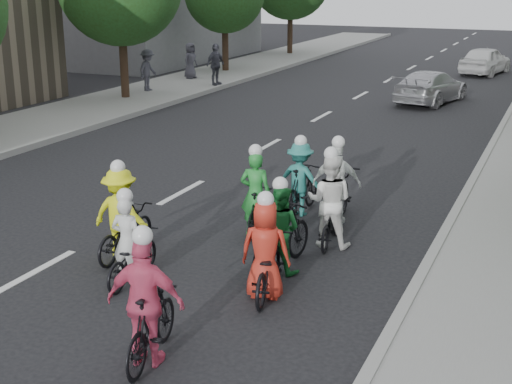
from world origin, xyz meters
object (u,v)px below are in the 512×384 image
Objects in this scene: follow_car_trail at (485,60)px; cyclist_7 at (301,184)px; cyclist_2 at (123,222)px; spectator_1 at (215,64)px; cyclist_1 at (281,234)px; cyclist_5 at (257,203)px; cyclist_0 at (130,252)px; spectator_2 at (190,61)px; cyclist_8 at (338,193)px; follow_car_lead at (431,87)px; cyclist_4 at (267,260)px; cyclist_3 at (148,313)px; cyclist_6 at (330,210)px; spectator_0 at (148,70)px.

cyclist_7 is at bearing 99.34° from follow_car_trail.
spectator_1 is at bearing -69.53° from cyclist_2.
cyclist_5 is at bearing -44.52° from cyclist_1.
cyclist_2 is 1.00× the size of cyclist_5.
spectator_2 reaches higher than cyclist_0.
spectator_1 is (-7.35, 18.07, 0.39)m from cyclist_2.
spectator_1 reaches higher than cyclist_8.
cyclist_5 is at bearing -112.55° from cyclist_0.
follow_car_lead is at bearing -86.50° from cyclist_7.
spectator_2 is at bearing -59.78° from cyclist_8.
cyclist_4 is (0.18, -1.04, -0.04)m from cyclist_1.
cyclist_7 reaches higher than follow_car_trail.
cyclist_0 is 22.73m from spectator_2.
cyclist_0 is at bearing 76.37° from cyclist_7.
spectator_2 is at bearing -51.32° from cyclist_7.
cyclist_4 is (0.59, 2.45, -0.10)m from cyclist_3.
cyclist_1 is 3.51m from cyclist_3.
cyclist_6 is (0.80, 4.92, -0.01)m from cyclist_3.
cyclist_7 is 0.40× the size of follow_car_lead.
cyclist_3 is at bearing 95.95° from cyclist_7.
cyclist_1 is at bearing -148.76° from cyclist_0.
follow_car_trail is (0.92, 9.44, 0.07)m from follow_car_lead.
cyclist_8 is 17.99m from spectator_1.
cyclist_7 is (1.31, 4.34, 0.14)m from cyclist_0.
follow_car_lead is (-0.38, 21.12, -0.07)m from cyclist_3.
cyclist_2 is 0.99× the size of cyclist_4.
cyclist_3 is 1.04× the size of cyclist_4.
follow_car_trail is at bearing -81.67° from cyclist_1.
cyclist_8 is at bearing -101.04° from cyclist_4.
cyclist_5 is 1.74m from cyclist_8.
cyclist_5 is at bearing -92.60° from cyclist_3.
follow_car_lead is 2.62× the size of spectator_2.
cyclist_8 is 1.18× the size of spectator_0.
spectator_0 reaches higher than spectator_2.
cyclist_8 reaches higher than spectator_2.
spectator_1 is at bearing -36.37° from spectator_0.
cyclist_6 reaches higher than spectator_0.
cyclist_7 is 0.96× the size of spectator_1.
spectator_2 is at bearing 5.53° from follow_car_lead.
cyclist_1 is 1.02× the size of cyclist_3.
cyclist_4 is 0.45× the size of follow_car_trail.
spectator_2 is (-12.52, 17.47, 0.28)m from cyclist_6.
cyclist_3 is 4.97m from cyclist_5.
cyclist_5 is (1.67, 2.04, -0.04)m from cyclist_2.
cyclist_0 is 19.13m from follow_car_lead.
cyclist_3 is 1.10× the size of cyclist_7.
cyclist_1 is at bearing 68.54° from cyclist_6.
cyclist_4 is 1.01× the size of spectator_1.
cyclist_4 is at bearing 101.46° from follow_car_trail.
cyclist_2 is 1.04× the size of cyclist_7.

